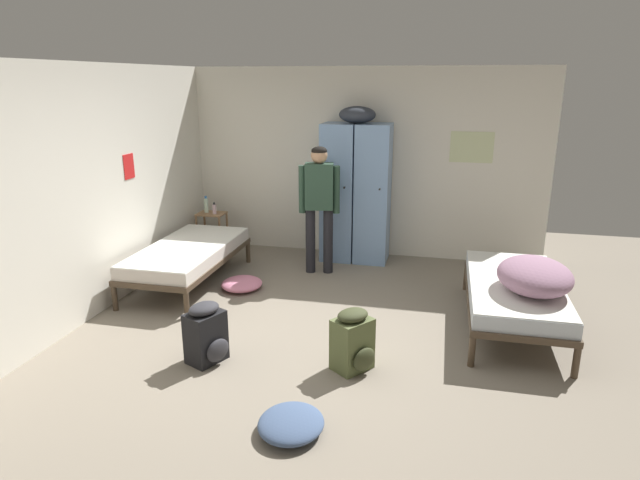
# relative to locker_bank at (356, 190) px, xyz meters

# --- Properties ---
(ground_plane) EXTENTS (9.30, 9.30, 0.00)m
(ground_plane) POSITION_rel_locker_bank_xyz_m (0.04, -2.63, -0.97)
(ground_plane) COLOR gray
(room_backdrop) EXTENTS (4.92, 5.87, 2.57)m
(room_backdrop) POSITION_rel_locker_bank_xyz_m (-1.27, -1.28, 0.32)
(room_backdrop) COLOR silver
(room_backdrop) RESTS_ON ground_plane
(locker_bank) EXTENTS (0.90, 0.55, 2.07)m
(locker_bank) POSITION_rel_locker_bank_xyz_m (0.00, 0.00, 0.00)
(locker_bank) COLOR #7A9ECC
(locker_bank) RESTS_ON ground_plane
(shelf_unit) EXTENTS (0.38, 0.30, 0.57)m
(shelf_unit) POSITION_rel_locker_bank_xyz_m (-2.06, -0.13, -0.62)
(shelf_unit) COLOR #99704C
(shelf_unit) RESTS_ON ground_plane
(bed_right) EXTENTS (0.90, 1.90, 0.49)m
(bed_right) POSITION_rel_locker_bank_xyz_m (1.90, -1.77, -0.59)
(bed_right) COLOR #473828
(bed_right) RESTS_ON ground_plane
(bed_left_rear) EXTENTS (0.90, 1.90, 0.49)m
(bed_left_rear) POSITION_rel_locker_bank_xyz_m (-1.81, -1.41, -0.59)
(bed_left_rear) COLOR #473828
(bed_left_rear) RESTS_ON ground_plane
(bedding_heap) EXTENTS (0.68, 0.87, 0.31)m
(bedding_heap) POSITION_rel_locker_bank_xyz_m (2.03, -2.02, -0.33)
(bedding_heap) COLOR gray
(bedding_heap) RESTS_ON bed_right
(person_traveler) EXTENTS (0.51, 0.26, 1.62)m
(person_traveler) POSITION_rel_locker_bank_xyz_m (-0.36, -0.65, 0.01)
(person_traveler) COLOR black
(person_traveler) RESTS_ON ground_plane
(water_bottle) EXTENTS (0.06, 0.06, 0.24)m
(water_bottle) POSITION_rel_locker_bank_xyz_m (-2.14, -0.11, -0.29)
(water_bottle) COLOR silver
(water_bottle) RESTS_ON shelf_unit
(lotion_bottle) EXTENTS (0.06, 0.06, 0.17)m
(lotion_bottle) POSITION_rel_locker_bank_xyz_m (-1.99, -0.17, -0.33)
(lotion_bottle) COLOR beige
(lotion_bottle) RESTS_ON shelf_unit
(backpack_olive) EXTENTS (0.42, 0.41, 0.55)m
(backpack_olive) POSITION_rel_locker_bank_xyz_m (0.48, -2.96, -0.71)
(backpack_olive) COLOR #566038
(backpack_olive) RESTS_ON ground_plane
(backpack_black) EXTENTS (0.40, 0.39, 0.55)m
(backpack_black) POSITION_rel_locker_bank_xyz_m (-0.80, -3.12, -0.71)
(backpack_black) COLOR black
(backpack_black) RESTS_ON ground_plane
(clothes_pile_pink) EXTENTS (0.48, 0.50, 0.13)m
(clothes_pile_pink) POSITION_rel_locker_bank_xyz_m (-1.12, -1.43, -0.90)
(clothes_pile_pink) COLOR pink
(clothes_pile_pink) RESTS_ON ground_plane
(clothes_pile_denim) EXTENTS (0.47, 0.51, 0.13)m
(clothes_pile_denim) POSITION_rel_locker_bank_xyz_m (0.20, -3.92, -0.90)
(clothes_pile_denim) COLOR #42567A
(clothes_pile_denim) RESTS_ON ground_plane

